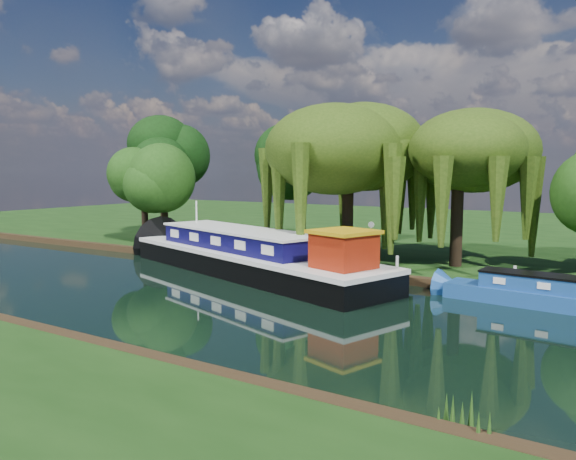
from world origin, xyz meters
The scene contains 13 objects.
ground centered at (0.00, 0.00, 0.00)m, with size 120.00×120.00×0.00m, color black.
far_bank centered at (0.00, 34.00, 0.23)m, with size 120.00×52.00×0.45m, color black.
dutch_barge centered at (-5.05, 6.03, 1.04)m, with size 20.32×10.30×4.20m.
narrowboat centered at (11.63, 6.60, 0.56)m, with size 10.88×2.72×1.57m.
red_dinghy centered at (-9.07, 6.88, 0.00)m, with size 2.26×3.16×0.65m, color maroon.
willow_left centered at (-1.48, 11.36, 7.13)m, with size 7.68×7.68×9.20m.
willow_right centered at (4.91, 12.70, 6.49)m, with size 6.80×6.80×8.29m.
tree_far_left centered at (-18.39, 10.37, 5.48)m, with size 4.55×4.55×7.33m.
tree_far_back centered at (-19.84, 13.91, 6.77)m, with size 5.39×5.39×9.07m.
tree_far_mid centered at (-8.03, 16.71, 6.20)m, with size 5.09×5.09×8.33m.
lamppost centered at (0.50, 10.50, 2.42)m, with size 0.36×0.36×2.56m.
mooring_posts centered at (-0.50, 8.40, 0.95)m, with size 19.16×0.16×1.00m.
reeds_near centered at (6.87, -7.57, 0.55)m, with size 33.70×1.50×1.10m.
Camera 1 is at (14.14, -19.99, 6.06)m, focal length 35.00 mm.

